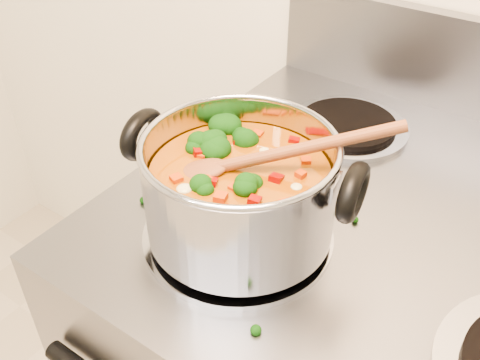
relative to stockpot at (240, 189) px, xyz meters
The scene contains 3 objects.
stockpot is the anchor object (origin of this frame).
wooden_spoon 0.04m from the stockpot, 35.80° to the left, with size 0.23×0.17×0.08m.
cooktop_crumbs 0.10m from the stockpot, 76.90° to the left, with size 0.35×0.17×0.01m.
Camera 1 is at (0.11, 0.61, 1.38)m, focal length 40.00 mm.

